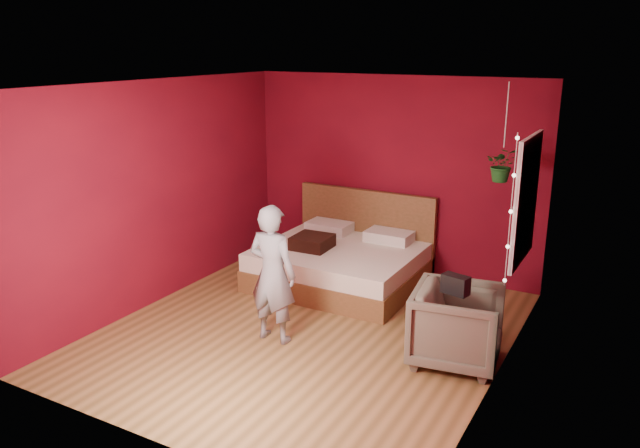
{
  "coord_description": "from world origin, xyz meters",
  "views": [
    {
      "loc": [
        3.08,
        -5.29,
        2.98
      ],
      "look_at": [
        -0.07,
        0.4,
        1.09
      ],
      "focal_mm": 35.0,
      "sensor_mm": 36.0,
      "label": 1
    }
  ],
  "objects": [
    {
      "name": "floor",
      "position": [
        0.0,
        0.0,
        0.0
      ],
      "size": [
        4.5,
        4.5,
        0.0
      ],
      "primitive_type": "plane",
      "color": "olive",
      "rests_on": "ground"
    },
    {
      "name": "room_walls",
      "position": [
        0.0,
        0.0,
        1.68
      ],
      "size": [
        4.04,
        4.54,
        2.62
      ],
      "color": "maroon",
      "rests_on": "ground"
    },
    {
      "name": "window",
      "position": [
        1.97,
        0.9,
        1.5
      ],
      "size": [
        0.05,
        0.97,
        1.27
      ],
      "color": "white",
      "rests_on": "room_walls"
    },
    {
      "name": "fairy_lights",
      "position": [
        1.94,
        0.38,
        1.5
      ],
      "size": [
        0.04,
        0.04,
        1.45
      ],
      "color": "silver",
      "rests_on": "room_walls"
    },
    {
      "name": "bed",
      "position": [
        -0.33,
        1.46,
        0.28
      ],
      "size": [
        1.97,
        1.67,
        1.08
      ],
      "color": "brown",
      "rests_on": "ground"
    },
    {
      "name": "person",
      "position": [
        -0.22,
        -0.33,
        0.73
      ],
      "size": [
        0.53,
        0.35,
        1.45
      ],
      "primitive_type": "imported",
      "rotation": [
        0.0,
        0.0,
        3.14
      ],
      "color": "slate",
      "rests_on": "ground"
    },
    {
      "name": "armchair",
      "position": [
        1.58,
        0.12,
        0.38
      ],
      "size": [
        0.95,
        0.93,
        0.76
      ],
      "primitive_type": "imported",
      "rotation": [
        0.0,
        0.0,
        1.72
      ],
      "color": "#6A6853",
      "rests_on": "ground"
    },
    {
      "name": "handbag",
      "position": [
        1.58,
        -0.01,
        0.85
      ],
      "size": [
        0.27,
        0.18,
        0.18
      ],
      "primitive_type": "cube",
      "rotation": [
        0.0,
        0.0,
        -0.25
      ],
      "color": "black",
      "rests_on": "armchair"
    },
    {
      "name": "throw_pillow",
      "position": [
        -0.63,
        1.2,
        0.57
      ],
      "size": [
        0.47,
        0.47,
        0.16
      ],
      "primitive_type": "cube",
      "rotation": [
        0.0,
        0.0,
        0.04
      ],
      "color": "black",
      "rests_on": "bed"
    },
    {
      "name": "hanging_plant",
      "position": [
        1.59,
        1.45,
        1.73
      ],
      "size": [
        0.4,
        0.37,
        1.06
      ],
      "color": "silver",
      "rests_on": "room_walls"
    }
  ]
}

